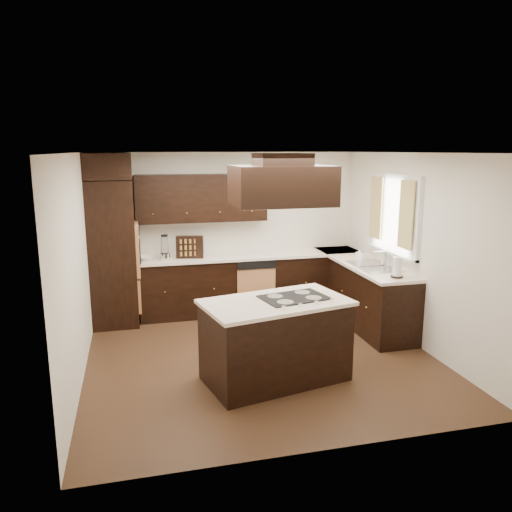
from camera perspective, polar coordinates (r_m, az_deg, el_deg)
name	(u,v)px	position (r m, az deg, el deg)	size (l,w,h in m)	color
floor	(260,356)	(6.41, 0.43, -11.35)	(4.20, 4.20, 0.02)	brown
ceiling	(260,152)	(5.88, 0.47, 11.81)	(4.20, 4.20, 0.02)	white
wall_back	(227,231)	(8.04, -3.28, 2.84)	(4.20, 0.02, 2.50)	silver
wall_front	(325,313)	(4.08, 7.87, -6.43)	(4.20, 0.02, 2.50)	silver
wall_left	(76,268)	(5.87, -19.92, -1.31)	(0.02, 4.20, 2.50)	silver
wall_right	(416,250)	(6.84, 17.83, 0.65)	(0.02, 4.20, 2.50)	silver
oven_column	(113,253)	(7.55, -16.03, 0.32)	(0.65, 0.75, 2.12)	black
wall_oven_face	(137,248)	(7.53, -13.40, 0.90)	(0.05, 0.62, 0.78)	tan
base_cabinets_back	(234,285)	(7.92, -2.55, -3.29)	(2.93, 0.60, 0.88)	black
base_cabinets_right	(361,293)	(7.65, 11.94, -4.11)	(0.60, 2.40, 0.88)	black
countertop_back	(234,256)	(7.80, -2.56, -0.06)	(2.93, 0.63, 0.04)	white
countertop_right	(362,263)	(7.53, 11.99, -0.75)	(0.63, 2.40, 0.04)	white
upper_cabinets	(202,198)	(7.73, -6.24, 6.60)	(2.00, 0.34, 0.72)	black
dishwasher_front	(256,291)	(7.72, 0.03, -4.03)	(0.60, 0.05, 0.72)	tan
window_frame	(394,215)	(7.23, 15.49, 4.59)	(0.06, 1.32, 1.12)	white
window_pane	(396,215)	(7.24, 15.69, 4.59)	(0.00, 1.20, 1.00)	white
curtain_left	(406,215)	(6.83, 16.79, 4.52)	(0.02, 0.34, 0.90)	#F2EAB1
curtain_right	(376,208)	(7.56, 13.56, 5.38)	(0.02, 0.34, 0.90)	#F2EAB1
sink_rim	(374,266)	(7.23, 13.30, -1.16)	(0.52, 0.84, 0.01)	silver
island	(275,342)	(5.63, 2.24, -9.80)	(1.52, 0.83, 0.88)	black
island_top	(276,302)	(5.47, 2.28, -5.33)	(1.58, 0.88, 0.04)	white
cooktop	(294,297)	(5.58, 4.37, -4.75)	(0.72, 0.48, 0.01)	black
range_hood	(282,185)	(5.39, 2.97, 8.05)	(1.05, 0.72, 0.42)	black
hood_duct	(282,159)	(5.38, 3.00, 10.98)	(0.55, 0.50, 0.13)	black
blender_base	(165,257)	(7.57, -10.34, -0.08)	(0.15, 0.15, 0.10)	silver
blender_pitcher	(165,245)	(7.53, -10.40, 1.26)	(0.13, 0.13, 0.26)	silver
spice_rack	(190,247)	(7.62, -7.57, 1.02)	(0.41, 0.10, 0.34)	black
mixing_bowl	(147,258)	(7.62, -12.37, -0.23)	(0.25, 0.25, 0.06)	white
soap_bottle	(359,254)	(7.59, 11.70, 0.20)	(0.08, 0.08, 0.18)	white
paper_towel	(397,268)	(6.66, 15.83, -1.28)	(0.12, 0.12, 0.26)	white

